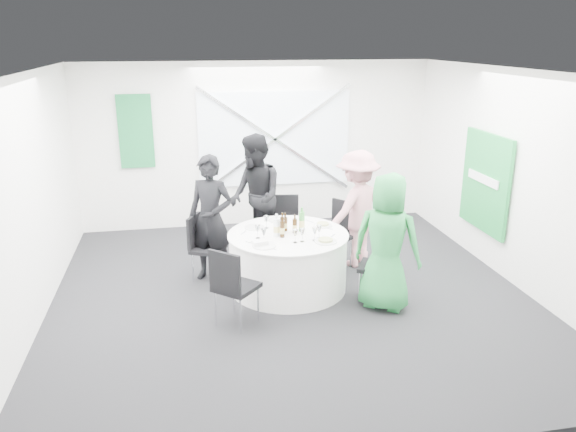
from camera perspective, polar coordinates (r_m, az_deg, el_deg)
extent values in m
plane|color=black|center=(7.33, 0.30, -7.94)|extent=(6.00, 6.00, 0.00)
plane|color=white|center=(6.61, 0.34, 14.48)|extent=(6.00, 6.00, 0.00)
plane|color=white|center=(9.73, -3.15, 7.23)|extent=(6.00, 0.00, 6.00)
plane|color=white|center=(4.11, 8.56, -8.15)|extent=(6.00, 0.00, 6.00)
plane|color=white|center=(6.93, -24.82, 1.21)|extent=(0.00, 6.00, 6.00)
plane|color=white|center=(7.97, 22.04, 3.56)|extent=(0.00, 6.00, 6.00)
cube|color=silver|center=(9.71, -1.36, 7.84)|extent=(2.60, 0.03, 1.60)
cube|color=silver|center=(9.67, -1.32, 7.80)|extent=(2.63, 0.05, 1.84)
cube|color=silver|center=(9.67, -1.32, 7.80)|extent=(2.63, 0.05, 1.84)
cube|color=#156C37|center=(9.57, -15.22, 8.28)|extent=(0.55, 0.04, 1.20)
cube|color=#198C39|center=(8.48, 19.40, 3.26)|extent=(0.05, 1.20, 1.40)
cylinder|color=white|center=(7.36, 0.00, -4.68)|extent=(1.52, 1.52, 0.74)
cylinder|color=white|center=(7.22, 0.00, -1.89)|extent=(1.56, 1.56, 0.02)
cube|color=black|center=(8.41, -0.21, -1.23)|extent=(0.47, 0.47, 0.05)
cube|color=black|center=(8.52, -0.25, 0.75)|extent=(0.39, 0.10, 0.44)
cylinder|color=silver|center=(8.65, 0.86, -2.29)|extent=(0.02, 0.02, 0.42)
cylinder|color=silver|center=(8.64, -1.34, -2.31)|extent=(0.02, 0.02, 0.42)
cylinder|color=silver|center=(8.34, 0.96, -3.08)|extent=(0.02, 0.02, 0.42)
cylinder|color=silver|center=(8.33, -1.33, -3.10)|extent=(0.02, 0.02, 0.42)
cube|color=black|center=(7.67, -8.12, -3.34)|extent=(0.55, 0.55, 0.05)
cube|color=black|center=(7.66, -9.54, -1.50)|extent=(0.20, 0.37, 0.44)
cylinder|color=silver|center=(7.96, -8.69, -4.35)|extent=(0.02, 0.02, 0.42)
cylinder|color=silver|center=(7.68, -9.66, -5.24)|extent=(0.02, 0.02, 0.42)
cylinder|color=silver|center=(7.84, -6.46, -4.60)|extent=(0.02, 0.02, 0.42)
cylinder|color=silver|center=(7.56, -7.36, -5.52)|extent=(0.02, 0.02, 0.42)
cube|color=black|center=(8.01, 4.73, -2.11)|extent=(0.60, 0.60, 0.05)
cube|color=black|center=(8.08, 5.69, -0.02)|extent=(0.28, 0.36, 0.46)
cylinder|color=silver|center=(8.12, 6.43, -3.69)|extent=(0.02, 0.02, 0.44)
cylinder|color=silver|center=(8.32, 4.50, -3.09)|extent=(0.02, 0.02, 0.44)
cylinder|color=silver|center=(7.86, 4.89, -4.38)|extent=(0.02, 0.02, 0.44)
cylinder|color=silver|center=(8.07, 2.93, -3.75)|extent=(0.02, 0.02, 0.44)
cube|color=black|center=(7.08, 8.98, -5.13)|extent=(0.57, 0.57, 0.05)
cube|color=black|center=(6.96, 10.71, -3.40)|extent=(0.23, 0.37, 0.45)
cylinder|color=silver|center=(7.00, 10.04, -7.57)|extent=(0.02, 0.02, 0.43)
cylinder|color=silver|center=(7.31, 10.44, -6.47)|extent=(0.02, 0.02, 0.43)
cylinder|color=silver|center=(7.05, 7.28, -7.26)|extent=(0.02, 0.02, 0.43)
cylinder|color=silver|center=(7.35, 7.80, -6.17)|extent=(0.02, 0.02, 0.43)
cube|color=black|center=(6.46, -5.26, -7.19)|extent=(0.61, 0.61, 0.05)
cube|color=black|center=(6.20, -6.46, -5.71)|extent=(0.33, 0.31, 0.46)
cylinder|color=silver|center=(6.54, -7.37, -9.31)|extent=(0.02, 0.02, 0.44)
cylinder|color=silver|center=(6.34, -4.85, -10.10)|extent=(0.02, 0.02, 0.44)
cylinder|color=silver|center=(6.78, -5.53, -8.18)|extent=(0.02, 0.02, 0.44)
cylinder|color=silver|center=(6.60, -3.05, -8.90)|extent=(0.02, 0.02, 0.44)
imported|color=black|center=(7.55, -7.85, -0.29)|extent=(0.75, 0.66, 1.72)
imported|color=black|center=(8.28, -3.33, 1.96)|extent=(0.66, 0.98, 1.85)
imported|color=#CB838C|center=(8.04, 7.01, 0.74)|extent=(1.19, 0.97, 1.68)
imported|color=#278F43|center=(6.78, 10.01, -2.65)|extent=(0.98, 0.92, 1.69)
cylinder|color=silver|center=(7.72, -0.97, -0.42)|extent=(0.27, 0.27, 0.01)
cylinder|color=silver|center=(7.44, -3.43, -1.16)|extent=(0.26, 0.26, 0.01)
cylinder|color=silver|center=(7.53, 3.56, -0.94)|extent=(0.25, 0.25, 0.01)
cylinder|color=#8C9E55|center=(7.52, 3.57, -0.80)|extent=(0.16, 0.16, 0.02)
cylinder|color=silver|center=(6.95, 3.83, -2.58)|extent=(0.28, 0.28, 0.01)
cylinder|color=#8C9E55|center=(6.94, 3.84, -2.43)|extent=(0.18, 0.18, 0.02)
cylinder|color=silver|center=(6.80, -2.44, -3.04)|extent=(0.28, 0.28, 0.01)
cube|color=white|center=(6.81, -2.90, -2.71)|extent=(0.20, 0.16, 0.05)
cylinder|color=#361F09|center=(7.21, -0.57, -0.93)|extent=(0.06, 0.06, 0.21)
cylinder|color=#361F09|center=(7.17, -0.57, 0.11)|extent=(0.02, 0.02, 0.06)
cylinder|color=#CCBC6C|center=(7.22, -0.57, -1.09)|extent=(0.06, 0.06, 0.07)
cylinder|color=#361F09|center=(7.30, -0.29, -0.82)|extent=(0.06, 0.06, 0.18)
cylinder|color=#361F09|center=(7.26, -0.29, 0.09)|extent=(0.02, 0.02, 0.06)
cylinder|color=#CCBC6C|center=(7.30, -0.29, -0.96)|extent=(0.06, 0.06, 0.06)
cylinder|color=#361F09|center=(7.22, 0.70, -1.02)|extent=(0.06, 0.06, 0.19)
cylinder|color=#361F09|center=(7.18, 0.70, -0.08)|extent=(0.02, 0.02, 0.06)
cylinder|color=#CCBC6C|center=(7.22, 0.70, -1.16)|extent=(0.06, 0.06, 0.07)
cylinder|color=#361F09|center=(7.06, -0.59, -1.33)|extent=(0.06, 0.06, 0.22)
cylinder|color=#361F09|center=(7.02, -0.59, -0.25)|extent=(0.02, 0.02, 0.06)
cylinder|color=#CCBC6C|center=(7.07, -0.59, -1.49)|extent=(0.06, 0.06, 0.08)
cylinder|color=green|center=(7.27, 1.41, -0.57)|extent=(0.08, 0.08, 0.26)
cylinder|color=green|center=(7.22, 1.42, 0.65)|extent=(0.03, 0.03, 0.06)
cylinder|color=#CCBC6C|center=(7.28, 1.41, -0.77)|extent=(0.08, 0.08, 0.09)
cylinder|color=white|center=(7.10, -1.17, -1.16)|extent=(0.08, 0.08, 0.23)
cylinder|color=white|center=(7.05, -1.17, -0.03)|extent=(0.03, 0.03, 0.06)
cylinder|color=#CCBC6C|center=(7.11, -1.17, -1.34)|extent=(0.08, 0.08, 0.08)
cylinder|color=white|center=(6.95, 1.45, -2.60)|extent=(0.06, 0.06, 0.00)
cylinder|color=white|center=(6.93, 1.45, -2.20)|extent=(0.01, 0.01, 0.10)
cone|color=white|center=(6.90, 1.46, -1.61)|extent=(0.07, 0.07, 0.08)
cylinder|color=white|center=(7.43, -2.20, -1.23)|extent=(0.06, 0.06, 0.00)
cylinder|color=white|center=(7.41, -2.21, -0.85)|extent=(0.01, 0.01, 0.10)
cone|color=white|center=(7.39, -2.22, -0.29)|extent=(0.07, 0.07, 0.08)
cylinder|color=white|center=(7.07, 3.16, -2.24)|extent=(0.06, 0.06, 0.00)
cylinder|color=white|center=(7.06, 3.17, -1.85)|extent=(0.01, 0.01, 0.10)
cone|color=white|center=(7.03, 3.18, -1.26)|extent=(0.07, 0.07, 0.08)
cylinder|color=white|center=(6.94, -2.46, -2.63)|extent=(0.06, 0.06, 0.00)
cylinder|color=white|center=(6.92, -2.47, -2.23)|extent=(0.01, 0.01, 0.10)
cone|color=white|center=(6.90, -2.48, -1.64)|extent=(0.07, 0.07, 0.08)
cylinder|color=white|center=(7.07, -3.09, -2.24)|extent=(0.06, 0.06, 0.00)
cylinder|color=white|center=(7.05, -3.10, -1.85)|extent=(0.01, 0.01, 0.10)
cone|color=white|center=(7.03, -3.11, -1.26)|extent=(0.07, 0.07, 0.08)
cylinder|color=white|center=(6.99, 2.73, -2.48)|extent=(0.06, 0.06, 0.00)
cylinder|color=white|center=(6.97, 2.74, -2.08)|extent=(0.01, 0.01, 0.10)
cone|color=white|center=(6.95, 2.75, -1.49)|extent=(0.07, 0.07, 0.08)
cylinder|color=white|center=(6.91, 0.73, -2.70)|extent=(0.06, 0.06, 0.00)
cylinder|color=white|center=(6.89, 0.74, -2.29)|extent=(0.01, 0.01, 0.10)
cone|color=white|center=(6.87, 0.74, -1.70)|extent=(0.07, 0.07, 0.08)
cube|color=silver|center=(7.52, -3.72, -1.01)|extent=(0.08, 0.14, 0.01)
cube|color=silver|center=(7.27, -4.53, -1.69)|extent=(0.09, 0.14, 0.01)
cube|color=silver|center=(6.91, -3.85, -2.74)|extent=(0.11, 0.12, 0.01)
cube|color=silver|center=(6.71, -1.63, -3.35)|extent=(0.11, 0.12, 0.01)
cube|color=silver|center=(6.87, 3.59, -2.86)|extent=(0.10, 0.13, 0.01)
cube|color=silver|center=(7.16, 4.56, -2.02)|extent=(0.10, 0.13, 0.01)
cube|color=silver|center=(7.43, 4.16, -1.26)|extent=(0.08, 0.14, 0.01)
cube|color=silver|center=(7.69, 2.20, -0.55)|extent=(0.09, 0.14, 0.01)
cube|color=silver|center=(7.75, 0.81, -0.39)|extent=(0.15, 0.03, 0.01)
cube|color=silver|center=(7.71, -1.91, -0.50)|extent=(0.15, 0.02, 0.01)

